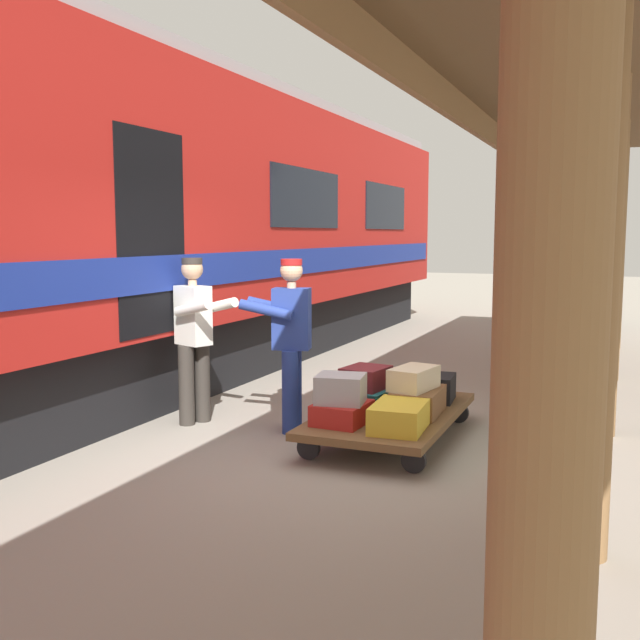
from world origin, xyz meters
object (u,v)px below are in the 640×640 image
Objects in this scene: suitcase_cream_canvas at (414,378)px; porter_in_overalls at (290,338)px; luggage_cart at (390,415)px; suitcase_black_hardshell at (433,388)px; suitcase_teal_softside at (364,398)px; suitcase_gray_aluminum at (341,389)px; suitcase_maroon_trunk at (366,378)px; suitcase_brown_leather at (418,401)px; suitcase_tan_vintage at (383,387)px; porter_by_door at (195,334)px; suitcase_red_plastic at (342,413)px; train_car at (33,223)px; suitcase_yellow_case at (399,416)px; baggage_tug at (555,294)px.

suitcase_cream_canvas is 1.28m from porter_in_overalls.
suitcase_black_hardshell reaches higher than luggage_cart.
suitcase_cream_canvas is (-0.49, 0.03, 0.24)m from suitcase_teal_softside.
luggage_cart is 5.28× the size of suitcase_gray_aluminum.
suitcase_maroon_trunk is at bearing 49.05° from suitcase_black_hardshell.
luggage_cart is at bearing 179.13° from suitcase_maroon_trunk.
suitcase_brown_leather is 0.22m from suitcase_cream_canvas.
suitcase_cream_canvas is (-0.48, 0.03, 0.04)m from suitcase_maroon_trunk.
suitcase_teal_softside is 1.23× the size of suitcase_black_hardshell.
suitcase_gray_aluminum reaches higher than suitcase_teal_softside.
suitcase_teal_softside is 0.93× the size of suitcase_tan_vintage.
porter_by_door reaches higher than luggage_cart.
suitcase_red_plastic is 0.92× the size of suitcase_teal_softside.
suitcase_teal_softside is 0.32× the size of porter_in_overalls.
suitcase_tan_vintage is at bearing -155.77° from porter_by_door.
suitcase_yellow_case is (-4.05, 0.08, -1.67)m from train_car.
porter_in_overalls reaches higher than baggage_tug.
train_car is 4.41m from suitcase_brown_leather.
suitcase_black_hardshell is at bearing 180.00° from suitcase_tan_vintage.
suitcase_maroon_trunk is at bearing -3.53° from suitcase_cream_canvas.
suitcase_teal_softside is at bearing -173.64° from porter_by_door.
porter_in_overalls is (1.28, -0.52, 0.54)m from suitcase_yellow_case.
luggage_cart is 3.96× the size of suitcase_teal_softside.
suitcase_maroon_trunk is 0.61m from suitcase_gray_aluminum.
train_car reaches higher than baggage_tug.
suitcase_teal_softside is 1.33× the size of suitcase_gray_aluminum.
suitcase_cream_canvas is 0.28× the size of baggage_tug.
luggage_cart is 0.75m from suitcase_gray_aluminum.
train_car is at bearing 8.34° from suitcase_maroon_trunk.
suitcase_tan_vintage is at bearing 0.00° from suitcase_black_hardshell.
luggage_cart is 3.42× the size of suitcase_yellow_case.
porter_by_door is at bearing 19.12° from suitcase_black_hardshell.
luggage_cart is at bearing -172.26° from train_car.
suitcase_maroon_trunk is (-3.53, -0.52, -1.48)m from train_car.
suitcase_yellow_case is at bearing 180.00° from suitcase_red_plastic.
suitcase_gray_aluminum reaches higher than suitcase_black_hardshell.
luggage_cart is 0.42m from suitcase_maroon_trunk.
suitcase_red_plastic is 0.64m from suitcase_maroon_trunk.
baggage_tug is (-0.86, -10.15, 0.05)m from suitcase_maroon_trunk.
suitcase_red_plastic is 0.27× the size of baggage_tug.
porter_in_overalls is (0.75, -0.52, 0.56)m from suitcase_red_plastic.
porter_by_door is at bearing -12.80° from suitcase_red_plastic.
suitcase_yellow_case is (-0.26, 0.60, 0.15)m from luggage_cart.
suitcase_maroon_trunk is 0.48m from suitcase_cream_canvas.
baggage_tug reaches higher than suitcase_red_plastic.
porter_by_door is (2.03, 0.20, 0.69)m from luggage_cart.
suitcase_black_hardshell reaches higher than suitcase_tan_vintage.
baggage_tug is at bearing -94.88° from suitcase_teal_softside.
porter_by_door is (1.02, 0.12, 0.00)m from porter_in_overalls.
baggage_tug reaches higher than suitcase_gray_aluminum.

